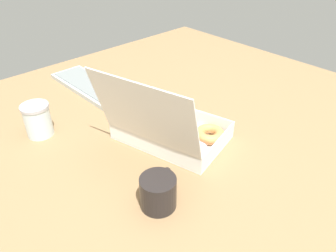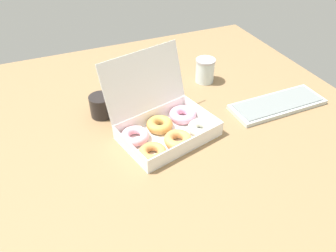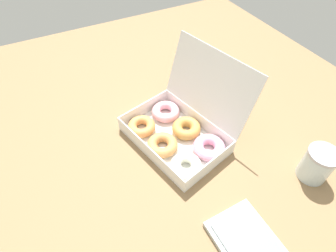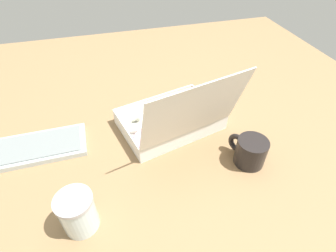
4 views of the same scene
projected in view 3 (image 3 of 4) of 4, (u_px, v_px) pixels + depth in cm
name	position (u px, v px, depth cm)	size (l,w,h in cm)	color
ground_plane	(161.00, 134.00, 95.08)	(180.00, 180.00, 2.00)	olive
donut_box	(179.00, 132.00, 89.92)	(40.36, 37.32, 28.07)	white
coffee_mug	(202.00, 81.00, 107.19)	(9.39, 12.53, 8.87)	black
glass_jar	(317.00, 164.00, 78.33)	(9.14, 9.14, 11.28)	silver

